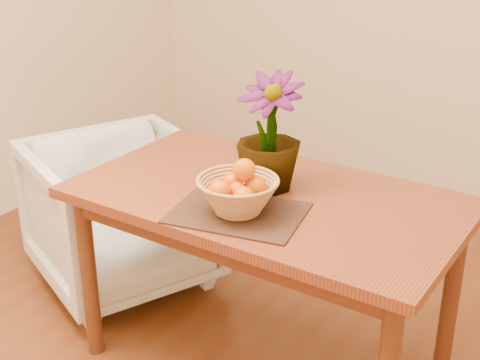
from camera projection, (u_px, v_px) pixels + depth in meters
The scene contains 6 objects.
table at pixel (266, 215), 2.45m from camera, with size 1.40×0.80×0.75m.
placemat at pixel (238, 213), 2.26m from camera, with size 0.44×0.33×0.01m, color #361F13.
wicker_basket at pixel (238, 197), 2.23m from camera, with size 0.28×0.28×0.11m.
orange_pile at pixel (239, 186), 2.22m from camera, with size 0.17×0.17×0.14m.
potted_plant at pixel (269, 132), 2.38m from camera, with size 0.24×0.24×0.43m, color #1A4714.
armchair at pixel (121, 208), 3.14m from camera, with size 0.76×0.71×0.78m, color #7C6556.
Camera 1 is at (1.13, -1.59, 1.74)m, focal length 50.00 mm.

